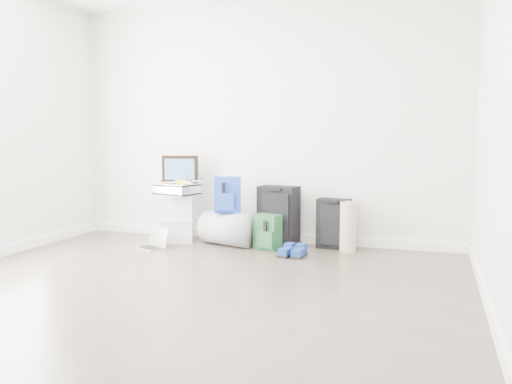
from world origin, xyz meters
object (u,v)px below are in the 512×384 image
(boxes_stack, at_px, (177,218))
(briefcase, at_px, (176,189))
(carry_on, at_px, (334,224))
(large_suitcase, at_px, (278,216))
(laptop, at_px, (154,243))
(duffel_bag, at_px, (228,229))

(boxes_stack, height_order, briefcase, briefcase)
(briefcase, distance_m, carry_on, 1.81)
(large_suitcase, distance_m, laptop, 1.38)
(boxes_stack, height_order, large_suitcase, large_suitcase)
(duffel_bag, height_order, laptop, duffel_bag)
(laptop, bearing_deg, briefcase, 108.81)
(briefcase, bearing_deg, laptop, -82.48)
(duffel_bag, bearing_deg, carry_on, 28.66)
(boxes_stack, xyz_separation_m, laptop, (-0.06, -0.44, -0.22))
(laptop, bearing_deg, boxes_stack, 108.81)
(boxes_stack, distance_m, laptop, 0.49)
(boxes_stack, distance_m, large_suitcase, 1.18)
(duffel_bag, bearing_deg, briefcase, -162.92)
(boxes_stack, distance_m, carry_on, 1.78)
(large_suitcase, height_order, laptop, large_suitcase)
(briefcase, relative_size, laptop, 1.18)
(boxes_stack, bearing_deg, duffel_bag, -23.23)
(duffel_bag, bearing_deg, boxes_stack, -162.92)
(briefcase, xyz_separation_m, laptop, (-0.06, -0.44, -0.55))
(briefcase, relative_size, duffel_bag, 0.75)
(duffel_bag, distance_m, laptop, 0.82)
(briefcase, bearing_deg, duffel_bag, 13.95)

